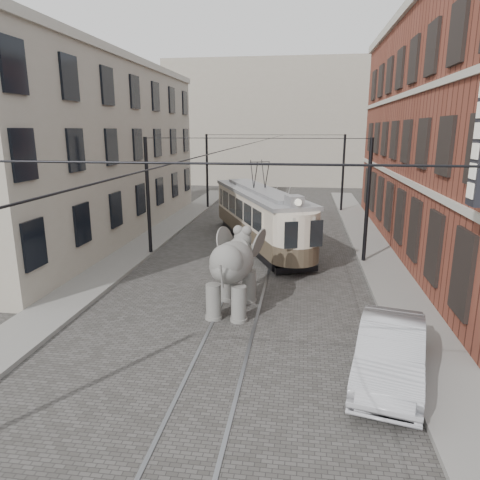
# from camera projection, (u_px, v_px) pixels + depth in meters

# --- Properties ---
(ground) EXTENTS (120.00, 120.00, 0.00)m
(ground) POSITION_uv_depth(u_px,v_px,m) (241.00, 304.00, 16.49)
(ground) COLOR #474441
(tram_rails) EXTENTS (1.54, 80.00, 0.02)m
(tram_rails) POSITION_uv_depth(u_px,v_px,m) (241.00, 304.00, 16.49)
(tram_rails) COLOR slate
(tram_rails) RESTS_ON ground
(sidewalk_right) EXTENTS (2.00, 60.00, 0.15)m
(sidewalk_right) POSITION_uv_depth(u_px,v_px,m) (408.00, 311.00, 15.65)
(sidewalk_right) COLOR slate
(sidewalk_right) RESTS_ON ground
(sidewalk_left) EXTENTS (2.00, 60.00, 0.15)m
(sidewalk_left) POSITION_uv_depth(u_px,v_px,m) (78.00, 293.00, 17.37)
(sidewalk_left) COLOR slate
(sidewalk_left) RESTS_ON ground
(stucco_building) EXTENTS (7.00, 24.00, 10.00)m
(stucco_building) POSITION_uv_depth(u_px,v_px,m) (83.00, 153.00, 26.39)
(stucco_building) COLOR gray
(stucco_building) RESTS_ON ground
(distant_block) EXTENTS (28.00, 10.00, 14.00)m
(distant_block) POSITION_uv_depth(u_px,v_px,m) (287.00, 124.00, 53.19)
(distant_block) COLOR gray
(distant_block) RESTS_ON ground
(catenary) EXTENTS (11.00, 30.20, 6.00)m
(catenary) POSITION_uv_depth(u_px,v_px,m) (252.00, 203.00, 20.59)
(catenary) COLOR black
(catenary) RESTS_ON ground
(tram) EXTENTS (6.83, 11.78, 4.67)m
(tram) POSITION_uv_depth(u_px,v_px,m) (259.00, 203.00, 24.72)
(tram) COLOR beige
(tram) RESTS_ON ground
(elephant) EXTENTS (2.83, 4.71, 2.78)m
(elephant) POSITION_uv_depth(u_px,v_px,m) (232.00, 273.00, 15.64)
(elephant) COLOR #64625D
(elephant) RESTS_ON ground
(parked_car) EXTENTS (2.60, 4.85, 1.52)m
(parked_car) POSITION_uv_depth(u_px,v_px,m) (390.00, 352.00, 11.41)
(parked_car) COLOR #A0A0A4
(parked_car) RESTS_ON ground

